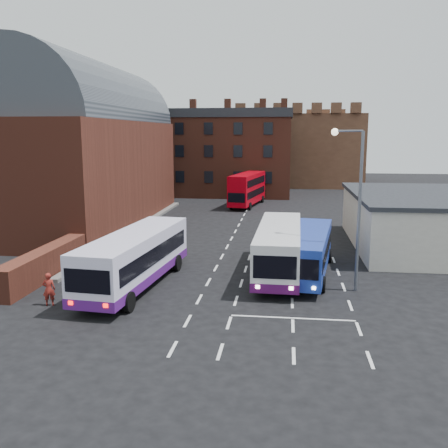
# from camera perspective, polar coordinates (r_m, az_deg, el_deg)

# --- Properties ---
(ground) EXTENTS (180.00, 180.00, 0.00)m
(ground) POSITION_cam_1_polar(r_m,az_deg,el_deg) (28.06, -2.57, -8.07)
(ground) COLOR black
(railway_station) EXTENTS (12.00, 28.00, 16.00)m
(railway_station) POSITION_cam_1_polar(r_m,az_deg,el_deg) (51.34, -16.02, 8.56)
(railway_station) COLOR #602B1E
(railway_station) RESTS_ON ground
(forecourt_wall) EXTENTS (1.20, 10.00, 1.80)m
(forecourt_wall) POSITION_cam_1_polar(r_m,az_deg,el_deg) (32.84, -19.85, -4.31)
(forecourt_wall) COLOR #602B1E
(forecourt_wall) RESTS_ON ground
(cream_building) EXTENTS (10.40, 16.40, 4.25)m
(cream_building) POSITION_cam_1_polar(r_m,az_deg,el_deg) (42.11, 21.42, 0.45)
(cream_building) COLOR beige
(cream_building) RESTS_ON ground
(brick_terrace) EXTENTS (22.00, 10.00, 11.00)m
(brick_terrace) POSITION_cam_1_polar(r_m,az_deg,el_deg) (73.09, -1.16, 7.68)
(brick_terrace) COLOR brown
(brick_terrace) RESTS_ON ground
(castle_keep) EXTENTS (22.00, 22.00, 12.00)m
(castle_keep) POSITION_cam_1_polar(r_m,az_deg,el_deg) (92.30, 8.14, 8.43)
(castle_keep) COLOR brown
(castle_keep) RESTS_ON ground
(bus_white_outbound) EXTENTS (3.77, 11.85, 3.18)m
(bus_white_outbound) POSITION_cam_1_polar(r_m,az_deg,el_deg) (29.48, -10.09, -3.52)
(bus_white_outbound) COLOR white
(bus_white_outbound) RESTS_ON ground
(bus_white_inbound) EXTENTS (3.07, 11.41, 3.10)m
(bus_white_inbound) POSITION_cam_1_polar(r_m,az_deg,el_deg) (31.76, 6.31, -2.51)
(bus_white_inbound) COLOR silver
(bus_white_inbound) RESTS_ON ground
(bus_blue) EXTENTS (3.65, 10.47, 2.80)m
(bus_blue) POSITION_cam_1_polar(r_m,az_deg,el_deg) (31.77, 9.60, -2.92)
(bus_blue) COLOR #193399
(bus_blue) RESTS_ON ground
(bus_red_double) EXTENTS (3.94, 10.25, 4.00)m
(bus_red_double) POSITION_cam_1_polar(r_m,az_deg,el_deg) (61.60, 2.68, 4.03)
(bus_red_double) COLOR #A8000D
(bus_red_double) RESTS_ON ground
(street_lamp) EXTENTS (1.73, 0.92, 9.13)m
(street_lamp) POSITION_cam_1_polar(r_m,az_deg,el_deg) (28.62, 14.67, 3.28)
(street_lamp) COLOR slate
(street_lamp) RESTS_ON ground
(pedestrian_red) EXTENTS (0.73, 0.58, 1.75)m
(pedestrian_red) POSITION_cam_1_polar(r_m,az_deg,el_deg) (27.64, -19.39, -7.04)
(pedestrian_red) COLOR maroon
(pedestrian_red) RESTS_ON ground
(pedestrian_beige) EXTENTS (0.87, 0.71, 1.65)m
(pedestrian_beige) POSITION_cam_1_polar(r_m,az_deg,el_deg) (27.33, -15.86, -7.15)
(pedestrian_beige) COLOR #B7A892
(pedestrian_beige) RESTS_ON ground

